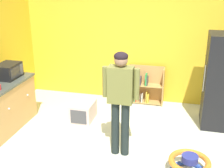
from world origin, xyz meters
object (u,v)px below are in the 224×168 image
standing_person (121,95)px  baby_walker (189,165)px  pet_carrier (83,111)px  bookshelf (144,87)px  microwave (8,71)px  refrigerator (224,82)px

standing_person → baby_walker: size_ratio=2.81×
pet_carrier → bookshelf: bearing=47.9°
pet_carrier → microwave: 1.63m
bookshelf → pet_carrier: bookshelf is taller
bookshelf → baby_walker: (1.02, -2.46, -0.22)m
bookshelf → baby_walker: bearing=-67.4°
bookshelf → microwave: microwave is taller
refrigerator → microwave: refrigerator is taller
pet_carrier → microwave: microwave is taller
baby_walker → pet_carrier: 2.44m
refrigerator → standing_person: 2.19m
bookshelf → baby_walker: size_ratio=1.41×
refrigerator → standing_person: bearing=-139.2°
microwave → baby_walker: bearing=-15.3°
standing_person → pet_carrier: size_ratio=3.08×
refrigerator → pet_carrier: (-2.63, -0.43, -0.71)m
standing_person → pet_carrier: 1.63m
microwave → standing_person: bearing=-15.2°
baby_walker → pet_carrier: (-2.07, 1.30, 0.02)m
refrigerator → bookshelf: size_ratio=2.09×
microwave → refrigerator: bearing=11.4°
standing_person → microwave: (-2.31, 0.63, 0.01)m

